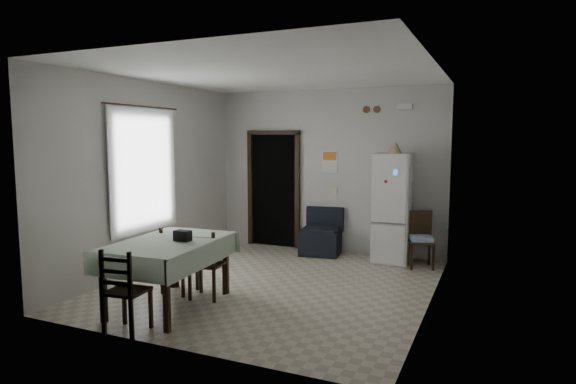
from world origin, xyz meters
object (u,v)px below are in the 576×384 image
(navy_seat, at_px, (321,232))
(corner_chair, at_px, (421,240))
(fridge, at_px, (392,208))
(dining_table, at_px, (170,274))
(dining_chair_far_left, at_px, (179,259))
(dining_chair_far_right, at_px, (207,264))
(dining_chair_near_head, at_px, (127,290))

(navy_seat, bearing_deg, corner_chair, -14.00)
(fridge, bearing_deg, corner_chair, -23.34)
(dining_table, xyz_separation_m, dining_chair_far_left, (-0.23, 0.51, 0.03))
(fridge, xyz_separation_m, navy_seat, (-1.25, 0.00, -0.49))
(dining_chair_far_right, distance_m, dining_chair_near_head, 1.28)
(corner_chair, xyz_separation_m, dining_table, (-2.50, -3.05, -0.03))
(fridge, distance_m, dining_table, 3.84)
(dining_table, relative_size, dining_chair_far_right, 1.76)
(dining_chair_near_head, bearing_deg, dining_chair_far_left, -82.62)
(fridge, relative_size, corner_chair, 2.04)
(fridge, xyz_separation_m, dining_chair_far_left, (-2.24, -2.73, -0.46))
(fridge, bearing_deg, dining_chair_far_right, -124.69)
(dining_chair_far_left, bearing_deg, dining_chair_near_head, 102.52)
(corner_chair, distance_m, dining_chair_far_left, 3.73)
(dining_table, height_order, dining_chair_near_head, dining_chair_near_head)
(dining_chair_far_left, height_order, dining_chair_near_head, dining_chair_near_head)
(corner_chair, height_order, dining_chair_near_head, dining_chair_near_head)
(dining_chair_far_left, xyz_separation_m, dining_chair_far_right, (0.45, -0.04, 0.00))
(dining_chair_far_left, distance_m, dining_chair_far_right, 0.46)
(navy_seat, xyz_separation_m, corner_chair, (1.75, -0.20, 0.04))
(navy_seat, relative_size, dining_table, 0.52)
(fridge, relative_size, dining_chair_near_head, 1.97)
(navy_seat, distance_m, corner_chair, 1.76)
(fridge, height_order, dining_chair_far_right, fridge)
(navy_seat, bearing_deg, dining_table, -110.72)
(dining_chair_far_right, bearing_deg, dining_chair_far_left, -14.39)
(dining_table, xyz_separation_m, dining_chair_near_head, (0.07, -0.80, 0.05))
(corner_chair, bearing_deg, dining_chair_near_head, -140.59)
(dining_chair_far_left, bearing_deg, navy_seat, -110.47)
(corner_chair, height_order, dining_chair_far_left, dining_chair_far_left)
(navy_seat, height_order, dining_chair_near_head, dining_chair_near_head)
(corner_chair, relative_size, dining_chair_far_left, 1.00)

